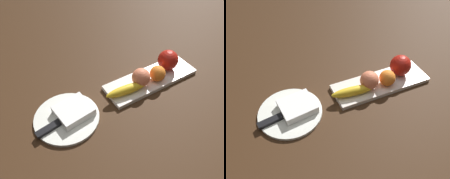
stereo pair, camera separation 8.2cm
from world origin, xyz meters
The scene contains 9 objects.
ground_plane centered at (0.00, 0.00, 0.00)m, with size 2.40×2.40×0.00m, color #3A2312.
fruit_tray centered at (-0.01, 0.02, 0.01)m, with size 0.38×0.12×0.02m, color white.
apple centered at (0.08, 0.03, 0.06)m, with size 0.08×0.08×0.08m, color #B01B11.
banana centered at (-0.14, 0.00, 0.03)m, with size 0.17×0.04×0.04m, color yellow.
orange_near_apple centered at (0.00, 0.00, 0.05)m, with size 0.06×0.06×0.06m, color orange.
peach centered at (-0.07, 0.01, 0.05)m, with size 0.07×0.07×0.07m, color #EC7B56.
dinner_plate centered at (-0.37, 0.02, 0.01)m, with size 0.22×0.22×0.01m, color white.
folded_napkin centered at (-0.35, 0.02, 0.03)m, with size 0.12×0.10×0.03m, color white.
knife centered at (-0.43, 0.00, 0.02)m, with size 0.18×0.05×0.01m.
Camera 1 is at (-0.49, -0.47, 0.63)m, focal length 36.79 mm.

